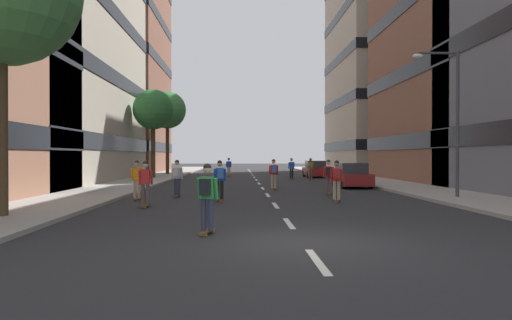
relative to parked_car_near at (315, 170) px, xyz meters
The scene contains 23 objects.
ground_plane 7.48m from the parked_car_near, 138.46° to the right, with size 166.13×166.13×0.00m, color #28282B.
sidewalk_left 14.35m from the parked_car_near, behind, with size 3.83×76.14×0.14m, color #9E9991.
sidewalk_right 3.50m from the parked_car_near, 25.41° to the right, with size 3.83×76.14×0.14m, color #9E9991.
lane_markings 7.28m from the parked_car_near, 140.30° to the right, with size 0.16×62.20×0.01m.
building_left_far 32.97m from the parked_car_near, 151.08° to the left, with size 17.39×16.66×34.89m.
building_right_mid 19.80m from the parked_car_near, 30.52° to the right, with size 17.39×17.18×24.92m.
building_right_far 24.50m from the parked_car_near, 45.09° to the left, with size 17.39×17.77×31.27m.
parked_car_near is the anchor object (origin of this frame).
parked_car_mid 13.94m from the parked_car_near, 90.00° to the right, with size 1.82×4.40×1.52m.
street_tree_near 15.41m from the parked_car_near, 169.17° to the right, with size 3.41×3.41×7.48m.
street_tree_far 16.36m from the parked_car_near, 159.16° to the left, with size 3.78×3.78×8.40m.
streetlamp_right 22.92m from the parked_car_near, 84.02° to the right, with size 2.13×0.30×6.50m.
skater_0 23.39m from the parked_car_near, 96.97° to the right, with size 0.57×0.92×1.78m.
skater_1 8.43m from the parked_car_near, 160.87° to the left, with size 0.57×0.92×1.78m.
skater_2 32.46m from the parked_car_near, 103.97° to the right, with size 0.57×0.92×1.78m.
skater_3 5.03m from the parked_car_near, 103.35° to the right, with size 0.53×0.90×1.78m.
skater_4 24.99m from the parked_car_near, 117.49° to the right, with size 0.55×0.91×1.78m.
skater_5 16.57m from the parked_car_near, 107.52° to the right, with size 0.53×0.90×1.78m.
skater_6 24.23m from the parked_car_near, 108.88° to the right, with size 0.56×0.92×1.78m.
skater_7 3.78m from the parked_car_near, 131.33° to the right, with size 0.55×0.92×1.78m.
skater_8 19.81m from the parked_car_near, 97.28° to the right, with size 0.55×0.91×1.78m.
skater_9 23.03m from the parked_car_near, 115.63° to the right, with size 0.55×0.92×1.78m.
skater_10 27.31m from the parked_car_near, 112.80° to the right, with size 0.53×0.90×1.78m.
Camera 1 is at (-1.48, -10.80, 1.97)m, focal length 33.46 mm.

